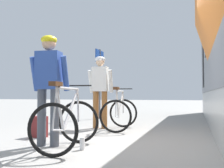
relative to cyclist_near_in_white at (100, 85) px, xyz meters
The scene contains 8 objects.
ground_plane 2.45m from the cyclist_near_in_white, 57.39° to the right, with size 80.00×80.00×0.00m, color #A09E99.
cyclist_near_in_white is the anchor object (origin of this frame).
cyclist_far_in_blue 2.29m from the cyclist_near_in_white, 90.09° to the right, with size 0.64×0.36×1.76m.
bicycle_near_white 0.86m from the cyclist_near_in_white, 13.82° to the right, with size 0.82×1.14×0.99m.
bicycle_far_silver 2.54m from the cyclist_near_in_white, 80.66° to the right, with size 0.83×1.15×0.99m.
backpack_on_platform 1.93m from the cyclist_near_in_white, 111.40° to the right, with size 0.28×0.18×0.40m, color maroon.
water_bottle_near_the_bikes 2.64m from the cyclist_near_in_white, 75.19° to the right, with size 0.07×0.07×0.18m, color silver.
platform_sign_post 2.62m from the cyclist_near_in_white, 111.40° to the left, with size 0.08×0.70×2.40m.
Camera 1 is at (1.03, -3.95, 0.80)m, focal length 40.70 mm.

